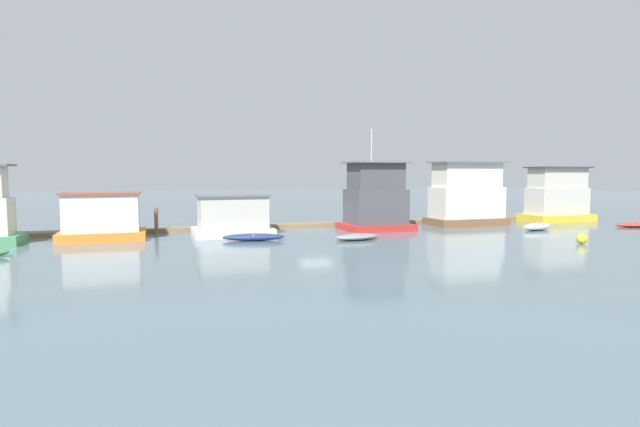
% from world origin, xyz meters
% --- Properties ---
extents(ground_plane, '(200.00, 200.00, 0.00)m').
position_xyz_m(ground_plane, '(0.00, 0.00, 0.00)').
color(ground_plane, slate).
extents(dock_walkway, '(59.60, 1.56, 0.30)m').
position_xyz_m(dock_walkway, '(0.00, 3.10, 0.15)').
color(dock_walkway, '#846B4C').
rests_on(dock_walkway, ground_plane).
extents(houseboat_orange, '(5.31, 3.40, 3.12)m').
position_xyz_m(houseboat_orange, '(-14.80, -0.47, 1.45)').
color(houseboat_orange, orange).
rests_on(houseboat_orange, ground_plane).
extents(houseboat_white, '(5.49, 3.95, 2.88)m').
position_xyz_m(houseboat_white, '(-6.33, -0.45, 1.35)').
color(houseboat_white, white).
rests_on(houseboat_white, ground_plane).
extents(houseboat_red, '(5.12, 4.16, 7.73)m').
position_xyz_m(houseboat_red, '(4.68, -0.56, 2.36)').
color(houseboat_red, red).
rests_on(houseboat_red, ground_plane).
extents(houseboat_brown, '(6.43, 3.40, 5.32)m').
position_xyz_m(houseboat_brown, '(13.51, 0.29, 2.44)').
color(houseboat_brown, brown).
rests_on(houseboat_brown, ground_plane).
extents(houseboat_yellow, '(6.14, 3.40, 4.94)m').
position_xyz_m(houseboat_yellow, '(23.27, 0.45, 2.21)').
color(houseboat_yellow, gold).
rests_on(houseboat_yellow, ground_plane).
extents(dinghy_navy, '(4.15, 1.93, 0.47)m').
position_xyz_m(dinghy_navy, '(-5.52, -3.90, 0.23)').
color(dinghy_navy, navy).
rests_on(dinghy_navy, ground_plane).
extents(dinghy_grey, '(3.28, 1.92, 0.41)m').
position_xyz_m(dinghy_grey, '(1.01, -5.65, 0.21)').
color(dinghy_grey, gray).
rests_on(dinghy_grey, ground_plane).
extents(dinghy_white, '(3.25, 2.12, 0.54)m').
position_xyz_m(dinghy_white, '(16.32, -4.83, 0.27)').
color(dinghy_white, white).
rests_on(dinghy_white, ground_plane).
extents(dinghy_red, '(3.57, 2.01, 0.38)m').
position_xyz_m(dinghy_red, '(25.50, -5.63, 0.19)').
color(dinghy_red, red).
rests_on(dinghy_red, ground_plane).
extents(mooring_post_near_right, '(0.29, 0.29, 1.46)m').
position_xyz_m(mooring_post_near_right, '(14.34, 2.07, 0.73)').
color(mooring_post_near_right, brown).
rests_on(mooring_post_near_right, ground_plane).
extents(mooring_post_near_left, '(0.28, 0.28, 1.87)m').
position_xyz_m(mooring_post_near_left, '(-11.45, 2.07, 0.94)').
color(mooring_post_near_left, brown).
rests_on(mooring_post_near_left, ground_plane).
extents(buoy_yellow, '(0.64, 0.64, 0.64)m').
position_xyz_m(buoy_yellow, '(13.51, -11.75, 0.32)').
color(buoy_yellow, yellow).
rests_on(buoy_yellow, ground_plane).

